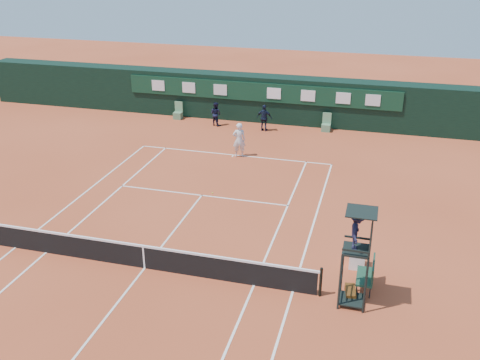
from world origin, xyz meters
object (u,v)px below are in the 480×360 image
Objects in this scene: umpire_chair at (357,238)px; player at (239,140)px; tennis_net at (144,256)px; cooler at (357,259)px; player_bench at (368,274)px.

player is (-7.09, 11.92, -1.49)m from umpire_chair.
tennis_net is 7.77m from cooler.
tennis_net is at bearing -173.78° from player_bench.
player is (-7.55, 10.91, 0.38)m from player_bench.
player_bench is (7.91, 0.86, 0.09)m from tennis_net.
cooler is 0.33× the size of player.
player_bench is 0.62× the size of player.
tennis_net is 6.63× the size of player.
umpire_chair is 1.76× the size of player.
cooler is (0.03, 2.27, -2.13)m from umpire_chair.
cooler is 12.01m from player.
cooler is at bearing 106.02° from player.
umpire_chair is (7.44, -0.14, 1.95)m from tennis_net.
player is at bearing 126.43° from cooler.
player is at bearing 124.69° from player_bench.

